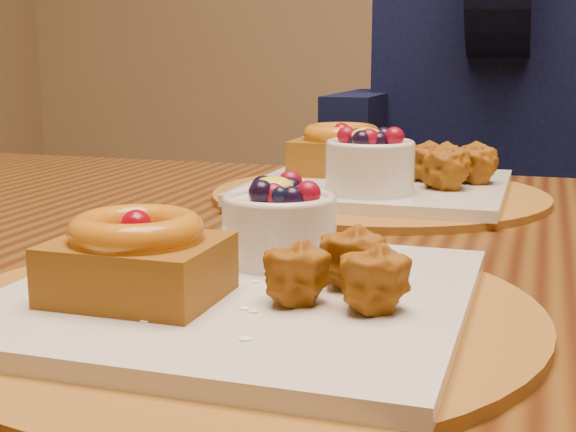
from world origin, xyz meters
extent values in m
cube|color=#38190A|center=(-0.08, -0.09, 0.73)|extent=(1.60, 0.90, 0.04)
cylinder|color=brown|center=(-0.08, -0.31, 0.76)|extent=(0.38, 0.38, 0.01)
cube|color=silver|center=(-0.08, -0.31, 0.77)|extent=(0.28, 0.28, 0.01)
cube|color=#4F2A07|center=(-0.13, -0.35, 0.79)|extent=(0.10, 0.08, 0.04)
torus|color=#A8580A|center=(-0.13, -0.35, 0.82)|extent=(0.08, 0.08, 0.02)
sphere|color=maroon|center=(-0.13, -0.35, 0.82)|extent=(0.02, 0.02, 0.02)
sphere|color=#94530A|center=(-0.02, -0.29, 0.79)|extent=(0.04, 0.04, 0.04)
sphere|color=#94530A|center=(-0.04, -0.33, 0.79)|extent=(0.04, 0.04, 0.04)
sphere|color=#94530A|center=(0.01, -0.33, 0.79)|extent=(0.04, 0.04, 0.04)
cylinder|color=silver|center=(-0.08, -0.24, 0.80)|extent=(0.08, 0.08, 0.04)
torus|color=silver|center=(-0.08, -0.24, 0.82)|extent=(0.08, 0.08, 0.01)
ellipsoid|color=yellow|center=(-0.08, -0.24, 0.83)|extent=(0.03, 0.03, 0.02)
cylinder|color=brown|center=(-0.08, 0.13, 0.76)|extent=(0.38, 0.38, 0.01)
cube|color=silver|center=(-0.08, 0.13, 0.77)|extent=(0.28, 0.28, 0.01)
cube|color=#4F2A07|center=(-0.14, 0.18, 0.80)|extent=(0.11, 0.09, 0.04)
torus|color=#A8580A|center=(-0.14, 0.18, 0.82)|extent=(0.09, 0.09, 0.02)
sphere|color=maroon|center=(-0.14, 0.18, 0.83)|extent=(0.02, 0.02, 0.02)
sphere|color=#94530A|center=(-0.01, 0.11, 0.80)|extent=(0.05, 0.05, 0.05)
sphere|color=#94530A|center=(-0.03, 0.16, 0.80)|extent=(0.05, 0.05, 0.05)
sphere|color=#94530A|center=(0.02, 0.16, 0.80)|extent=(0.05, 0.05, 0.05)
cylinder|color=silver|center=(-0.08, 0.06, 0.80)|extent=(0.09, 0.09, 0.05)
torus|color=silver|center=(-0.08, 0.06, 0.83)|extent=(0.09, 0.09, 0.01)
ellipsoid|color=yellow|center=(-0.08, 0.06, 0.83)|extent=(0.03, 0.03, 0.02)
cube|color=black|center=(-0.07, 0.77, 0.48)|extent=(0.53, 0.53, 0.04)
cylinder|color=black|center=(-0.30, 0.59, 0.23)|extent=(0.04, 0.04, 0.46)
cylinder|color=black|center=(-0.25, 0.99, 0.23)|extent=(0.04, 0.04, 0.46)
cylinder|color=black|center=(0.16, 0.94, 0.23)|extent=(0.04, 0.04, 0.46)
cube|color=black|center=(-0.04, 0.98, 0.72)|extent=(0.47, 0.10, 0.49)
cube|color=black|center=(0.01, 0.77, 0.83)|extent=(0.44, 0.23, 0.62)
cube|color=black|center=(-0.22, 0.65, 0.81)|extent=(0.08, 0.31, 0.08)
camera|label=1|loc=(0.09, -0.76, 0.92)|focal=50.00mm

